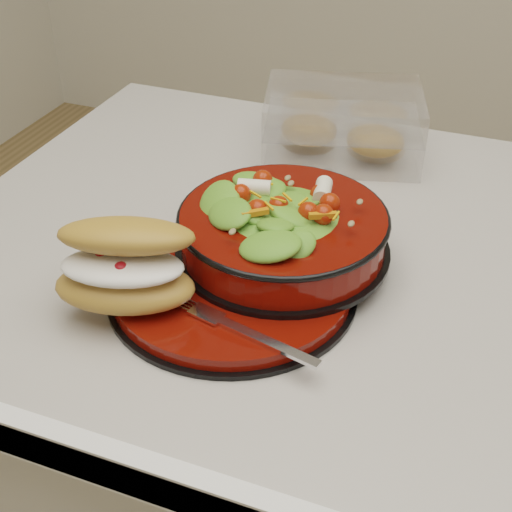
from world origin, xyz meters
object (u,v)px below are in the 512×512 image
(island_counter, at_px, (403,511))
(dinner_plate, at_px, (233,285))
(fork, at_px, (248,333))
(pastry_box, at_px, (342,125))
(croissant, at_px, (126,266))
(salad_bowl, at_px, (283,223))

(island_counter, relative_size, dinner_plate, 4.53)
(fork, bearing_deg, island_counter, -26.68)
(dinner_plate, relative_size, pastry_box, 1.08)
(dinner_plate, distance_m, croissant, 0.12)
(dinner_plate, bearing_deg, pastry_box, 86.72)
(dinner_plate, xyz_separation_m, croissant, (-0.09, -0.07, 0.05))
(fork, bearing_deg, pastry_box, 16.82)
(fork, height_order, pastry_box, pastry_box)
(salad_bowl, relative_size, croissant, 1.51)
(dinner_plate, distance_m, pastry_box, 0.37)
(dinner_plate, relative_size, croissant, 1.70)
(croissant, bearing_deg, island_counter, 15.64)
(croissant, distance_m, fork, 0.14)
(dinner_plate, bearing_deg, salad_bowl, 63.51)
(dinner_plate, xyz_separation_m, fork, (0.05, -0.08, 0.01))
(island_counter, bearing_deg, salad_bowl, -163.32)
(croissant, xyz_separation_m, fork, (0.14, -0.01, -0.04))
(dinner_plate, height_order, croissant, croissant)
(dinner_plate, bearing_deg, croissant, -140.38)
(salad_bowl, height_order, croissant, salad_bowl)
(fork, xyz_separation_m, pastry_box, (-0.03, 0.44, 0.02))
(salad_bowl, bearing_deg, dinner_plate, -116.49)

